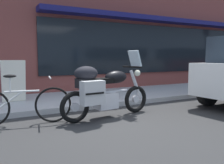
% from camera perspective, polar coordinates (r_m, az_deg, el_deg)
% --- Properties ---
extents(ground_plane, '(80.00, 80.00, 0.00)m').
position_cam_1_polar(ground_plane, '(4.55, 3.10, -9.64)').
color(ground_plane, '#2E2E2E').
extents(touring_motorcycle, '(2.09, 0.83, 1.38)m').
position_cam_1_polar(touring_motorcycle, '(4.68, -2.12, -1.77)').
color(touring_motorcycle, black).
rests_on(touring_motorcycle, ground_plane).
extents(parked_bicycle, '(1.73, 0.50, 0.93)m').
position_cam_1_polar(parked_bicycle, '(4.58, -20.91, -5.18)').
color(parked_bicycle, black).
rests_on(parked_bicycle, ground_plane).
extents(sandwich_board_sign, '(0.55, 0.43, 1.03)m').
position_cam_1_polar(sandwich_board_sign, '(6.39, -22.78, 0.26)').
color(sandwich_board_sign, silver).
rests_on(sandwich_board_sign, sidewalk_curb).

